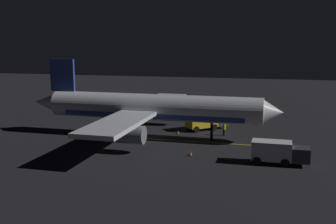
# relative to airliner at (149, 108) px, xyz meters

# --- Properties ---
(ground_plane) EXTENTS (180.00, 180.00, 0.20)m
(ground_plane) POSITION_rel_airliner_xyz_m (0.01, 0.58, -3.98)
(ground_plane) COLOR black
(apron_guide_stripe) EXTENTS (0.55, 28.97, 0.01)m
(apron_guide_stripe) POSITION_rel_airliner_xyz_m (1.15, 4.58, -3.88)
(apron_guide_stripe) COLOR gold
(apron_guide_stripe) RESTS_ON ground_plane
(airliner) EXTENTS (31.89, 34.58, 10.27)m
(airliner) POSITION_rel_airliner_xyz_m (0.00, 0.00, 0.00)
(airliner) COLOR white
(airliner) RESTS_ON ground_plane
(baggage_truck) EXTENTS (2.39, 5.89, 2.42)m
(baggage_truck) POSITION_rel_airliner_xyz_m (8.46, 16.42, -2.64)
(baggage_truck) COLOR silver
(baggage_truck) RESTS_ON ground_plane
(catering_truck) EXTENTS (5.65, 5.99, 2.31)m
(catering_truck) POSITION_rel_airliner_xyz_m (-6.24, 6.63, -2.67)
(catering_truck) COLOR gold
(catering_truck) RESTS_ON ground_plane
(ground_crew_worker) EXTENTS (0.40, 0.40, 1.74)m
(ground_crew_worker) POSITION_rel_airliner_xyz_m (-3.15, 9.68, -3.00)
(ground_crew_worker) COLOR black
(ground_crew_worker) RESTS_ON ground_plane
(traffic_cone_near_left) EXTENTS (0.50, 0.50, 0.55)m
(traffic_cone_near_left) POSITION_rel_airliner_xyz_m (-2.40, 3.42, -3.63)
(traffic_cone_near_left) COLOR #EA590F
(traffic_cone_near_left) RESTS_ON ground_plane
(traffic_cone_near_right) EXTENTS (0.50, 0.50, 0.55)m
(traffic_cone_near_right) POSITION_rel_airliner_xyz_m (7.56, 7.07, -3.63)
(traffic_cone_near_right) COLOR #EA590F
(traffic_cone_near_right) RESTS_ON ground_plane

